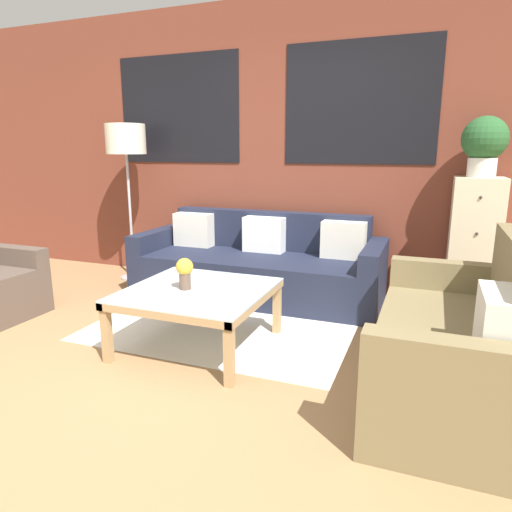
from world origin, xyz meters
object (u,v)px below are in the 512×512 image
Objects in this scene: couch_dark at (259,266)px; flower_vase at (185,271)px; coffee_table at (198,297)px; settee_vintage at (461,346)px; floor_lamp at (126,145)px; drawer_cabinet at (473,246)px; potted_plant at (484,143)px.

flower_vase is (-0.04, -1.33, 0.28)m from couch_dark.
couch_dark is 1.29m from coffee_table.
settee_vintage is 1.66× the size of coffee_table.
coffee_table is at bearing 26.33° from flower_vase.
flower_vase is at bearing -91.92° from couch_dark.
floor_lamp reaches higher than couch_dark.
settee_vintage is at bearing -2.72° from coffee_table.
drawer_cabinet is at bearing 84.90° from settee_vintage.
potted_plant reaches higher than couch_dark.
potted_plant reaches higher than floor_lamp.
couch_dark is 1.36m from flower_vase.
floor_lamp is at bearing 177.99° from couch_dark.
floor_lamp is (-1.52, 1.34, 1.06)m from coffee_table.
settee_vintage is 1.94m from potted_plant.
couch_dark is 1.43× the size of floor_lamp.
potted_plant reaches higher than coffee_table.
drawer_cabinet is 2.39× the size of potted_plant.
drawer_cabinet reaches higher than settee_vintage.
floor_lamp is 7.45× the size of flower_vase.
couch_dark is 2.02× the size of drawer_cabinet.
coffee_table is (-1.70, 0.08, 0.06)m from settee_vintage.
couch_dark is at bearing -173.70° from drawer_cabinet.
potted_plant is (1.87, 0.21, 1.15)m from couch_dark.
settee_vintage reaches higher than flower_vase.
drawer_cabinet is (1.84, 1.49, 0.21)m from coffee_table.
potted_plant is 2.21× the size of flower_vase.
potted_plant is (3.36, 0.15, 0.00)m from floor_lamp.
settee_vintage is 7.22× the size of flower_vase.
settee_vintage is (1.73, -1.37, 0.03)m from couch_dark.
settee_vintage reaches higher than coffee_table.
couch_dark is 2.21m from potted_plant.
settee_vintage is at bearing -95.10° from potted_plant.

